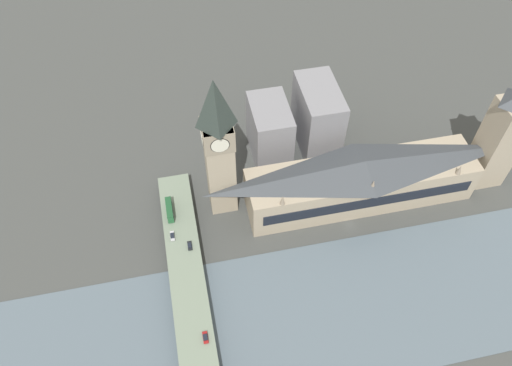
{
  "coord_description": "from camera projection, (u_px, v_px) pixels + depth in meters",
  "views": [
    {
      "loc": [
        -110.55,
        65.69,
        184.49
      ],
      "look_at": [
        18.25,
        38.52,
        18.15
      ],
      "focal_mm": 35.0,
      "sensor_mm": 36.0,
      "label": 1
    }
  ],
  "objects": [
    {
      "name": "car_northbound_mid",
      "position": [
        172.0,
        236.0,
        209.09
      ],
      "size": [
        4.72,
        1.75,
        1.41
      ],
      "color": "silver",
      "rests_on": "road_bridge"
    },
    {
      "name": "car_southbound_lead",
      "position": [
        205.0,
        337.0,
        182.01
      ],
      "size": [
        4.53,
        1.89,
        1.37
      ],
      "color": "maroon",
      "rests_on": "road_bridge"
    },
    {
      "name": "clock_tower",
      "position": [
        219.0,
        147.0,
        198.77
      ],
      "size": [
        12.73,
        12.73,
        71.82
      ],
      "color": "tan",
      "rests_on": "ground_plane"
    },
    {
      "name": "double_decker_bus_rear",
      "position": [
        169.0,
        210.0,
        215.11
      ],
      "size": [
        11.37,
        2.65,
        4.78
      ],
      "color": "#235B33",
      "rests_on": "road_bridge"
    },
    {
      "name": "victoria_tower",
      "position": [
        501.0,
        138.0,
        217.06
      ],
      "size": [
        14.16,
        14.16,
        56.84
      ],
      "color": "tan",
      "rests_on": "ground_plane"
    },
    {
      "name": "city_block_center",
      "position": [
        317.0,
        117.0,
        239.26
      ],
      "size": [
        31.86,
        17.57,
        33.3
      ],
      "color": "gray",
      "rests_on": "ground_plane"
    },
    {
      "name": "parliament_hall",
      "position": [
        361.0,
        181.0,
        219.8
      ],
      "size": [
        22.79,
        101.52,
        25.74
      ],
      "color": "tan",
      "rests_on": "ground_plane"
    },
    {
      "name": "road_bridge",
      "position": [
        195.0,
        331.0,
        185.27
      ],
      "size": [
        150.85,
        14.01,
        6.04
      ],
      "color": "#5D6A59",
      "rests_on": "ground_plane"
    },
    {
      "name": "car_northbound_lead",
      "position": [
        190.0,
        246.0,
        206.2
      ],
      "size": [
        4.33,
        1.75,
        1.35
      ],
      "color": "black",
      "rests_on": "road_bridge"
    },
    {
      "name": "river_water",
      "position": [
        378.0,
        299.0,
        198.41
      ],
      "size": [
        59.42,
        360.0,
        0.3
      ],
      "primitive_type": "cube",
      "color": "slate",
      "rests_on": "ground_plane"
    },
    {
      "name": "ground_plane",
      "position": [
        350.0,
        226.0,
        220.21
      ],
      "size": [
        600.0,
        600.0,
        0.0
      ],
      "primitive_type": "plane",
      "color": "#424442"
    },
    {
      "name": "city_block_west",
      "position": [
        270.0,
        131.0,
        236.19
      ],
      "size": [
        27.23,
        17.46,
        29.24
      ],
      "color": "gray",
      "rests_on": "ground_plane"
    }
  ]
}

